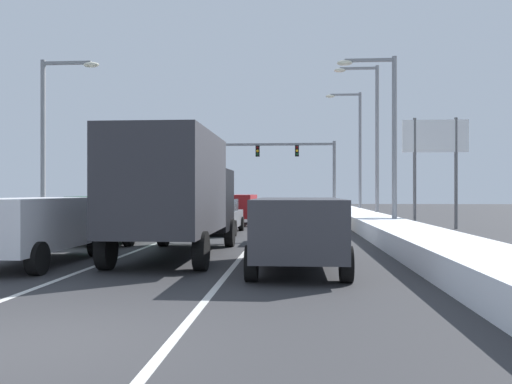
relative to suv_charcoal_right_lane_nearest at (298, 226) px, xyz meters
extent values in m
plane|color=#333335|center=(-3.27, 9.45, -1.02)|extent=(120.00, 120.00, 0.00)
cube|color=silver|center=(-1.57, 13.38, -1.01)|extent=(0.14, 43.25, 0.01)
cube|color=silver|center=(-4.97, 13.38, -1.01)|extent=(0.14, 43.25, 0.01)
cube|color=white|center=(3.73, 13.38, -0.70)|extent=(2.17, 43.25, 0.64)
cube|color=white|center=(-10.27, 13.38, -0.72)|extent=(1.20, 43.25, 0.60)
cube|color=#38383D|center=(0.00, 0.01, 0.03)|extent=(1.95, 4.90, 1.25)
cube|color=black|center=(0.00, -2.40, 0.30)|extent=(1.56, 0.06, 0.55)
cube|color=red|center=(-0.78, -2.39, -0.07)|extent=(0.20, 0.08, 0.28)
cube|color=red|center=(0.78, -2.39, -0.07)|extent=(0.20, 0.08, 0.28)
cylinder|color=black|center=(-0.96, 1.71, -0.65)|extent=(0.25, 0.74, 0.74)
cylinder|color=black|center=(0.95, 1.71, -0.65)|extent=(0.25, 0.74, 0.74)
cylinder|color=black|center=(-0.96, -1.69, -0.65)|extent=(0.25, 0.74, 0.74)
cylinder|color=black|center=(0.95, -1.69, -0.65)|extent=(0.25, 0.74, 0.74)
cube|color=#B7BABF|center=(0.20, 7.19, -0.39)|extent=(1.82, 4.50, 0.70)
cube|color=black|center=(0.20, 7.04, 0.22)|extent=(1.64, 2.20, 0.55)
cube|color=red|center=(-0.49, 4.99, -0.27)|extent=(0.24, 0.08, 0.14)
cube|color=red|center=(0.89, 4.99, -0.27)|extent=(0.24, 0.08, 0.14)
cylinder|color=black|center=(-0.69, 8.74, -0.69)|extent=(0.22, 0.66, 0.66)
cylinder|color=black|center=(1.09, 8.74, -0.69)|extent=(0.22, 0.66, 0.66)
cylinder|color=black|center=(-0.69, 5.64, -0.69)|extent=(0.22, 0.66, 0.66)
cylinder|color=black|center=(1.09, 5.64, -0.69)|extent=(0.22, 0.66, 0.66)
cube|color=#937F60|center=(0.25, 12.79, -0.39)|extent=(1.82, 4.50, 0.70)
cube|color=black|center=(0.25, 12.64, 0.22)|extent=(1.64, 2.20, 0.55)
cube|color=red|center=(-0.44, 10.59, -0.27)|extent=(0.24, 0.08, 0.14)
cube|color=red|center=(0.94, 10.59, -0.27)|extent=(0.24, 0.08, 0.14)
cylinder|color=black|center=(-0.64, 14.34, -0.69)|extent=(0.22, 0.66, 0.66)
cylinder|color=black|center=(1.14, 14.34, -0.69)|extent=(0.22, 0.66, 0.66)
cylinder|color=black|center=(-0.64, 11.24, -0.69)|extent=(0.22, 0.66, 0.66)
cylinder|color=black|center=(1.14, 11.24, -0.69)|extent=(0.22, 0.66, 0.66)
cube|color=black|center=(-3.36, 4.76, 0.54)|extent=(2.35, 2.20, 2.00)
cube|color=#333338|center=(-3.36, 1.16, 1.04)|extent=(2.35, 5.00, 2.60)
cylinder|color=black|center=(-4.49, 5.06, -0.56)|extent=(0.28, 0.92, 0.92)
cylinder|color=black|center=(-2.24, 5.06, -0.56)|extent=(0.28, 0.92, 0.92)
cylinder|color=black|center=(-4.49, -0.34, -0.56)|extent=(0.28, 0.92, 0.92)
cylinder|color=black|center=(-2.24, -0.34, -0.56)|extent=(0.28, 0.92, 0.92)
cube|color=slate|center=(-3.48, 10.75, -0.39)|extent=(1.82, 4.50, 0.70)
cube|color=black|center=(-3.48, 10.60, 0.22)|extent=(1.64, 2.20, 0.55)
cube|color=red|center=(-4.17, 8.55, -0.27)|extent=(0.24, 0.08, 0.14)
cube|color=red|center=(-2.79, 8.55, -0.27)|extent=(0.24, 0.08, 0.14)
cylinder|color=black|center=(-4.37, 12.30, -0.69)|extent=(0.22, 0.66, 0.66)
cylinder|color=black|center=(-2.59, 12.30, -0.69)|extent=(0.22, 0.66, 0.66)
cylinder|color=black|center=(-4.37, 9.20, -0.69)|extent=(0.22, 0.66, 0.66)
cylinder|color=black|center=(-2.59, 9.20, -0.69)|extent=(0.22, 0.66, 0.66)
cube|color=maroon|center=(-3.32, 16.97, 0.03)|extent=(1.95, 4.90, 1.25)
cube|color=black|center=(-3.32, 14.56, 0.30)|extent=(1.56, 0.06, 0.55)
cube|color=red|center=(-4.10, 14.57, -0.07)|extent=(0.20, 0.08, 0.28)
cube|color=red|center=(-2.54, 14.57, -0.07)|extent=(0.20, 0.08, 0.28)
cylinder|color=black|center=(-4.27, 18.67, -0.65)|extent=(0.25, 0.74, 0.74)
cylinder|color=black|center=(-2.36, 18.67, -0.65)|extent=(0.25, 0.74, 0.74)
cylinder|color=black|center=(-4.27, 15.27, -0.65)|extent=(0.25, 0.74, 0.74)
cylinder|color=black|center=(-2.36, 15.27, -0.65)|extent=(0.25, 0.74, 0.74)
cube|color=silver|center=(-6.65, 0.45, 0.03)|extent=(1.95, 4.90, 1.25)
cube|color=red|center=(-5.87, -1.95, -0.07)|extent=(0.20, 0.08, 0.28)
cylinder|color=black|center=(-7.60, 2.15, -0.65)|extent=(0.25, 0.74, 0.74)
cylinder|color=black|center=(-5.69, 2.15, -0.65)|extent=(0.25, 0.74, 0.74)
cylinder|color=black|center=(-5.69, -1.25, -0.65)|extent=(0.25, 0.74, 0.74)
cube|color=#1E5633|center=(-6.59, 6.63, 0.03)|extent=(1.95, 4.90, 1.25)
cube|color=black|center=(-6.59, 4.22, 0.30)|extent=(1.56, 0.06, 0.55)
cube|color=red|center=(-7.37, 4.23, -0.07)|extent=(0.20, 0.08, 0.28)
cube|color=red|center=(-5.81, 4.23, -0.07)|extent=(0.20, 0.08, 0.28)
cylinder|color=black|center=(-7.54, 8.33, -0.65)|extent=(0.25, 0.74, 0.74)
cylinder|color=black|center=(-5.63, 8.33, -0.65)|extent=(0.25, 0.74, 0.74)
cylinder|color=black|center=(-7.54, 4.93, -0.65)|extent=(0.25, 0.74, 0.74)
cylinder|color=black|center=(-5.63, 4.93, -0.65)|extent=(0.25, 0.74, 0.74)
cube|color=navy|center=(-6.55, 12.73, -0.39)|extent=(1.82, 4.50, 0.70)
cube|color=black|center=(-6.55, 12.58, 0.22)|extent=(1.64, 2.20, 0.55)
cube|color=red|center=(-7.24, 10.53, -0.27)|extent=(0.24, 0.08, 0.14)
cube|color=red|center=(-5.86, 10.53, -0.27)|extent=(0.24, 0.08, 0.14)
cylinder|color=black|center=(-7.44, 14.28, -0.69)|extent=(0.22, 0.66, 0.66)
cylinder|color=black|center=(-5.66, 14.28, -0.69)|extent=(0.22, 0.66, 0.66)
cylinder|color=black|center=(-7.44, 11.18, -0.69)|extent=(0.22, 0.66, 0.66)
cylinder|color=black|center=(-5.66, 11.18, -0.69)|extent=(0.22, 0.66, 0.66)
cylinder|color=slate|center=(3.33, 33.04, 2.08)|extent=(0.28, 0.28, 6.20)
cube|color=slate|center=(-2.07, 33.04, 4.93)|extent=(10.80, 0.20, 0.20)
cube|color=black|center=(0.13, 33.04, 4.36)|extent=(0.34, 0.34, 0.95)
sphere|color=#4C0A0A|center=(0.13, 32.85, 4.64)|extent=(0.22, 0.22, 0.22)
sphere|color=#F2AD14|center=(0.13, 32.85, 4.36)|extent=(0.22, 0.22, 0.22)
sphere|color=#0C3819|center=(0.13, 32.85, 4.07)|extent=(0.22, 0.22, 0.22)
cube|color=black|center=(-3.27, 33.04, 4.36)|extent=(0.34, 0.34, 0.95)
sphere|color=#4C0A0A|center=(-3.27, 32.85, 4.64)|extent=(0.22, 0.22, 0.22)
sphere|color=#F2AD14|center=(-3.27, 32.85, 4.36)|extent=(0.22, 0.22, 0.22)
sphere|color=#0C3819|center=(-3.27, 32.85, 4.07)|extent=(0.22, 0.22, 0.22)
cube|color=black|center=(-6.67, 33.04, 4.36)|extent=(0.34, 0.34, 0.95)
sphere|color=#4C0A0A|center=(-6.67, 32.85, 4.64)|extent=(0.22, 0.22, 0.22)
sphere|color=#F2AD14|center=(-6.67, 32.85, 4.36)|extent=(0.22, 0.22, 0.22)
sphere|color=#0C3819|center=(-6.67, 32.85, 4.07)|extent=(0.22, 0.22, 0.22)
cylinder|color=gray|center=(4.36, 11.41, 2.92)|extent=(0.22, 0.22, 7.87)
cube|color=gray|center=(3.26, 11.41, 6.70)|extent=(2.20, 0.14, 0.14)
ellipsoid|color=#EAE5C6|center=(2.16, 11.41, 6.60)|extent=(0.70, 0.36, 0.24)
cylinder|color=gray|center=(4.82, 19.28, 3.66)|extent=(0.22, 0.22, 9.35)
cube|color=gray|center=(3.72, 19.28, 8.18)|extent=(2.20, 0.14, 0.14)
ellipsoid|color=#EAE5C6|center=(2.62, 19.28, 8.08)|extent=(0.70, 0.36, 0.24)
cylinder|color=gray|center=(4.79, 27.14, 3.60)|extent=(0.22, 0.22, 9.23)
cube|color=gray|center=(3.69, 27.14, 8.07)|extent=(2.20, 0.14, 0.14)
ellipsoid|color=#EAE5C6|center=(2.59, 27.14, 7.97)|extent=(0.70, 0.36, 0.24)
cylinder|color=gray|center=(-11.26, 10.29, 2.84)|extent=(0.22, 0.22, 7.71)
cube|color=gray|center=(-10.16, 10.29, 6.55)|extent=(2.20, 0.14, 0.14)
ellipsoid|color=#EAE5C6|center=(-9.06, 10.29, 6.45)|extent=(0.70, 0.36, 0.24)
cylinder|color=#59595B|center=(5.87, 14.20, 1.73)|extent=(0.16, 0.16, 5.50)
cylinder|color=#59595B|center=(7.87, 14.20, 1.73)|extent=(0.16, 0.16, 5.50)
cube|color=white|center=(6.87, 14.20, 3.58)|extent=(3.20, 0.12, 1.60)
camera|label=1|loc=(-0.08, -12.34, 0.81)|focal=36.88mm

